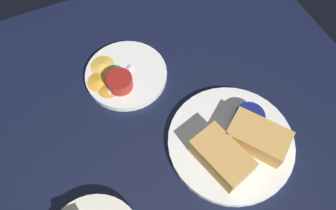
{
  "coord_description": "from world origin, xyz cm",
  "views": [
    {
      "loc": [
        -26.55,
        11.48,
        70.99
      ],
      "look_at": [
        8.29,
        -4.44,
        3.0
      ],
      "focal_mm": 35.54,
      "sensor_mm": 36.0,
      "label": 1
    }
  ],
  "objects_px": {
    "plate_sandwich_main": "(231,142)",
    "spoon_by_gravy_ramekin": "(115,85)",
    "sandwich_half_far": "(258,137)",
    "spoon_by_dark_ramekin": "(234,137)",
    "ramekin_dark_sauce": "(249,118)",
    "sandwich_half_near": "(222,157)",
    "ramekin_light_gravy": "(120,82)",
    "plate_chips_companion": "(126,75)"
  },
  "relations": [
    {
      "from": "sandwich_half_near",
      "to": "plate_chips_companion",
      "type": "xyz_separation_m",
      "value": [
        0.3,
        0.1,
        -0.03
      ]
    },
    {
      "from": "ramekin_light_gravy",
      "to": "spoon_by_dark_ramekin",
      "type": "bearing_deg",
      "value": -142.29
    },
    {
      "from": "plate_sandwich_main",
      "to": "sandwich_half_near",
      "type": "bearing_deg",
      "value": 123.87
    },
    {
      "from": "plate_chips_companion",
      "to": "ramekin_light_gravy",
      "type": "distance_m",
      "value": 0.05
    },
    {
      "from": "ramekin_dark_sauce",
      "to": "spoon_by_dark_ramekin",
      "type": "height_order",
      "value": "ramekin_dark_sauce"
    },
    {
      "from": "ramekin_dark_sauce",
      "to": "spoon_by_dark_ramekin",
      "type": "bearing_deg",
      "value": 114.56
    },
    {
      "from": "plate_chips_companion",
      "to": "spoon_by_dark_ramekin",
      "type": "bearing_deg",
      "value": -149.58
    },
    {
      "from": "sandwich_half_far",
      "to": "ramekin_light_gravy",
      "type": "distance_m",
      "value": 0.35
    },
    {
      "from": "ramekin_light_gravy",
      "to": "ramekin_dark_sauce",
      "type": "bearing_deg",
      "value": -132.69
    },
    {
      "from": "sandwich_half_far",
      "to": "spoon_by_dark_ramekin",
      "type": "relative_size",
      "value": 1.56
    },
    {
      "from": "plate_sandwich_main",
      "to": "plate_chips_companion",
      "type": "relative_size",
      "value": 1.38
    },
    {
      "from": "sandwich_half_far",
      "to": "plate_chips_companion",
      "type": "distance_m",
      "value": 0.36
    },
    {
      "from": "sandwich_half_near",
      "to": "ramekin_dark_sauce",
      "type": "relative_size",
      "value": 2.16
    },
    {
      "from": "sandwich_half_near",
      "to": "plate_chips_companion",
      "type": "bearing_deg",
      "value": 18.85
    },
    {
      "from": "sandwich_half_near",
      "to": "spoon_by_dark_ramekin",
      "type": "xyz_separation_m",
      "value": [
        0.03,
        -0.05,
        -0.02
      ]
    },
    {
      "from": "plate_sandwich_main",
      "to": "spoon_by_dark_ramekin",
      "type": "xyz_separation_m",
      "value": [
        0.0,
        -0.01,
        0.01
      ]
    },
    {
      "from": "sandwich_half_far",
      "to": "ramekin_dark_sauce",
      "type": "xyz_separation_m",
      "value": [
        0.05,
        -0.01,
        -0.01
      ]
    },
    {
      "from": "plate_sandwich_main",
      "to": "spoon_by_dark_ramekin",
      "type": "distance_m",
      "value": 0.02
    },
    {
      "from": "sandwich_half_far",
      "to": "spoon_by_gravy_ramekin",
      "type": "distance_m",
      "value": 0.36
    },
    {
      "from": "sandwich_half_near",
      "to": "ramekin_dark_sauce",
      "type": "height_order",
      "value": "sandwich_half_near"
    },
    {
      "from": "ramekin_light_gravy",
      "to": "spoon_by_gravy_ramekin",
      "type": "relative_size",
      "value": 0.69
    },
    {
      "from": "ramekin_dark_sauce",
      "to": "sandwich_half_far",
      "type": "bearing_deg",
      "value": 169.34
    },
    {
      "from": "spoon_by_gravy_ramekin",
      "to": "ramekin_dark_sauce",
      "type": "bearing_deg",
      "value": -132.03
    },
    {
      "from": "sandwich_half_far",
      "to": "spoon_by_gravy_ramekin",
      "type": "relative_size",
      "value": 1.66
    },
    {
      "from": "sandwich_half_near",
      "to": "ramekin_dark_sauce",
      "type": "distance_m",
      "value": 0.12
    },
    {
      "from": "sandwich_half_near",
      "to": "ramekin_light_gravy",
      "type": "bearing_deg",
      "value": 25.44
    },
    {
      "from": "plate_sandwich_main",
      "to": "spoon_by_gravy_ramekin",
      "type": "bearing_deg",
      "value": 36.96
    },
    {
      "from": "sandwich_half_far",
      "to": "spoon_by_dark_ramekin",
      "type": "bearing_deg",
      "value": 54.45
    },
    {
      "from": "sandwich_half_near",
      "to": "sandwich_half_far",
      "type": "height_order",
      "value": "same"
    },
    {
      "from": "sandwich_half_near",
      "to": "spoon_by_gravy_ramekin",
      "type": "relative_size",
      "value": 1.63
    },
    {
      "from": "sandwich_half_far",
      "to": "spoon_by_gravy_ramekin",
      "type": "height_order",
      "value": "sandwich_half_far"
    },
    {
      "from": "ramekin_dark_sauce",
      "to": "spoon_by_gravy_ramekin",
      "type": "relative_size",
      "value": 0.75
    },
    {
      "from": "sandwich_half_far",
      "to": "ramekin_dark_sauce",
      "type": "bearing_deg",
      "value": -10.66
    },
    {
      "from": "sandwich_half_near",
      "to": "ramekin_light_gravy",
      "type": "xyz_separation_m",
      "value": [
        0.27,
        0.13,
        -0.01
      ]
    },
    {
      "from": "ramekin_light_gravy",
      "to": "spoon_by_gravy_ramekin",
      "type": "bearing_deg",
      "value": 63.78
    },
    {
      "from": "plate_chips_companion",
      "to": "spoon_by_gravy_ramekin",
      "type": "xyz_separation_m",
      "value": [
        -0.03,
        0.04,
        0.01
      ]
    },
    {
      "from": "plate_sandwich_main",
      "to": "sandwich_half_far",
      "type": "xyz_separation_m",
      "value": [
        -0.02,
        -0.05,
        0.03
      ]
    },
    {
      "from": "sandwich_half_near",
      "to": "ramekin_dark_sauce",
      "type": "xyz_separation_m",
      "value": [
        0.06,
        -0.1,
        -0.01
      ]
    },
    {
      "from": "ramekin_dark_sauce",
      "to": "spoon_by_dark_ramekin",
      "type": "relative_size",
      "value": 0.71
    },
    {
      "from": "plate_sandwich_main",
      "to": "spoon_by_gravy_ramekin",
      "type": "height_order",
      "value": "spoon_by_gravy_ramekin"
    },
    {
      "from": "plate_sandwich_main",
      "to": "ramekin_dark_sauce",
      "type": "relative_size",
      "value": 4.23
    },
    {
      "from": "plate_sandwich_main",
      "to": "ramekin_dark_sauce",
      "type": "bearing_deg",
      "value": -65.13
    }
  ]
}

